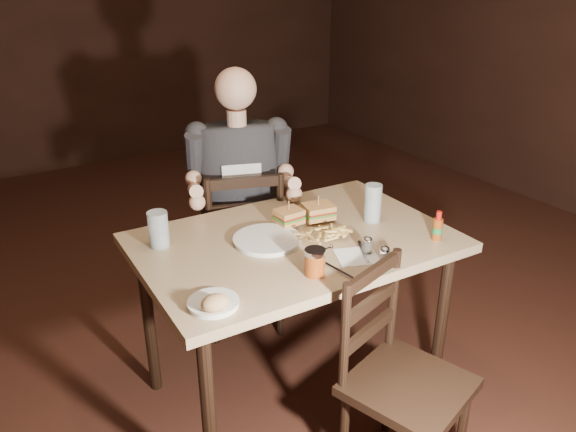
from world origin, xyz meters
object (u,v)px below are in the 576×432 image
chair_far (241,246)px  diner (239,164)px  side_plate (213,304)px  dinner_plate (267,241)px  hot_sauce (438,226)px  glass_left (158,229)px  syrup_dispenser (315,262)px  main_table (295,255)px  glass_right (373,203)px  chair_near (409,386)px

chair_far → diner: diner is taller
chair_far → side_plate: chair_far is taller
chair_far → dinner_plate: 0.69m
dinner_plate → hot_sauce: (0.59, -0.34, 0.05)m
chair_far → glass_left: glass_left is taller
glass_left → syrup_dispenser: (0.38, -0.51, -0.02)m
glass_left → dinner_plate: bearing=-28.0°
dinner_plate → glass_left: 0.43m
diner → hot_sauce: (0.42, -0.88, -0.08)m
glass_left → chair_far: bearing=34.9°
glass_left → syrup_dispenser: glass_left is taller
main_table → syrup_dispenser: bearing=-109.2°
glass_right → syrup_dispenser: size_ratio=1.65×
syrup_dispenser → hot_sauce: bearing=-1.2°
glass_left → hot_sauce: bearing=-29.4°
glass_left → side_plate: size_ratio=0.88×
diner → glass_left: (-0.54, -0.34, -0.07)m
chair_near → dinner_plate: size_ratio=3.17×
hot_sauce → syrup_dispenser: (-0.57, 0.03, -0.01)m
chair_far → chair_near: size_ratio=1.07×
chair_far → syrup_dispenser: 0.98m
chair_far → syrup_dispenser: bearing=98.9°
chair_near → dinner_plate: bearing=90.3°
diner → syrup_dispenser: bearing=-80.6°
glass_right → side_plate: size_ratio=1.00×
glass_left → syrup_dispenser: bearing=-52.8°
main_table → chair_far: chair_far is taller
chair_far → glass_left: bearing=54.4°
main_table → side_plate: 0.56m
chair_far → dinner_plate: chair_far is taller
diner → side_plate: diner is taller
chair_near → chair_far: bearing=73.7°
glass_left → chair_near: bearing=-55.5°
glass_right → diner: bearing=118.0°
side_plate → main_table: bearing=29.0°
chair_near → hot_sauce: (0.38, 0.29, 0.41)m
diner → side_plate: bearing=-103.4°
syrup_dispenser → diner: bearing=81.9°
dinner_plate → syrup_dispenser: (0.01, -0.31, 0.04)m
dinner_plate → side_plate: size_ratio=1.61×
glass_right → chair_far: bearing=115.3°
side_plate → syrup_dispenser: bearing=-1.6°
glass_right → hot_sauce: size_ratio=1.33×
main_table → chair_near: size_ratio=1.52×
chair_near → glass_left: size_ratio=5.80×
chair_far → dinner_plate: (-0.18, -0.58, 0.33)m
main_table → hot_sauce: hot_sauce is taller
chair_far → diner: bearing=90.0°
syrup_dispenser → side_plate: (-0.39, 0.01, -0.04)m
glass_left → side_plate: bearing=-90.7°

